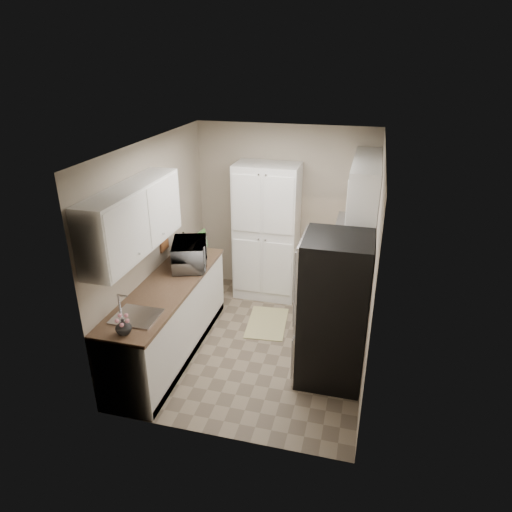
{
  "coord_description": "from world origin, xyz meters",
  "views": [
    {
      "loc": [
        1.18,
        -4.71,
        3.39
      ],
      "look_at": [
        -0.06,
        0.15,
        1.14
      ],
      "focal_mm": 32.0,
      "sensor_mm": 36.0,
      "label": 1
    }
  ],
  "objects": [
    {
      "name": "wine_bottle",
      "position": [
        -1.13,
        0.46,
        1.06
      ],
      "size": [
        0.07,
        0.07,
        0.28
      ],
      "primitive_type": "cylinder",
      "color": "black",
      "rests_on": "countertop_left"
    },
    {
      "name": "kitchen_mat",
      "position": [
        0.01,
        0.47,
        0.01
      ],
      "size": [
        0.58,
        0.86,
        0.01
      ],
      "primitive_type": "cube",
      "rotation": [
        0.0,
        0.0,
        0.09
      ],
      "color": "#C6BF80",
      "rests_on": "ground"
    },
    {
      "name": "countertop_left",
      "position": [
        -0.99,
        -0.43,
        0.9
      ],
      "size": [
        0.63,
        2.33,
        0.04
      ],
      "primitive_type": "cube",
      "color": "brown",
      "rests_on": "base_cabinet_left"
    },
    {
      "name": "room_shell",
      "position": [
        -0.02,
        -0.01,
        1.63
      ],
      "size": [
        2.64,
        3.24,
        2.52
      ],
      "color": "#BAAA96",
      "rests_on": "ground"
    },
    {
      "name": "toaster_oven",
      "position": [
        1.09,
        1.27,
        1.05
      ],
      "size": [
        0.39,
        0.47,
        0.25
      ],
      "primitive_type": "cube",
      "rotation": [
        0.0,
        0.0,
        -0.13
      ],
      "color": "silver",
      "rests_on": "countertop_right"
    },
    {
      "name": "base_cabinet_right",
      "position": [
        0.99,
        1.19,
        0.44
      ],
      "size": [
        0.6,
        0.8,
        0.88
      ],
      "primitive_type": "cube",
      "color": "white",
      "rests_on": "ground"
    },
    {
      "name": "cutting_board",
      "position": [
        -0.96,
        0.7,
        1.05
      ],
      "size": [
        0.04,
        0.21,
        0.26
      ],
      "primitive_type": "cube",
      "rotation": [
        0.0,
        0.0,
        -0.11
      ],
      "color": "#46893A",
      "rests_on": "countertop_left"
    },
    {
      "name": "electric_range",
      "position": [
        0.97,
        0.39,
        0.48
      ],
      "size": [
        0.71,
        0.78,
        1.13
      ],
      "color": "#B7B7BC",
      "rests_on": "ground"
    },
    {
      "name": "countertop_right",
      "position": [
        0.99,
        1.19,
        0.9
      ],
      "size": [
        0.63,
        0.83,
        0.04
      ],
      "primitive_type": "cube",
      "color": "brown",
      "rests_on": "base_cabinet_right"
    },
    {
      "name": "ground",
      "position": [
        0.0,
        0.0,
        0.0
      ],
      "size": [
        3.2,
        3.2,
        0.0
      ],
      "primitive_type": "plane",
      "color": "#7A6B56",
      "rests_on": "ground"
    },
    {
      "name": "flower_vase",
      "position": [
        -0.96,
        -1.45,
        1.0
      ],
      "size": [
        0.19,
        0.19,
        0.16
      ],
      "primitive_type": "imported",
      "rotation": [
        0.0,
        0.0,
        0.27
      ],
      "color": "white",
      "rests_on": "countertop_left"
    },
    {
      "name": "pantry_cabinet",
      "position": [
        -0.2,
        1.32,
        1.0
      ],
      "size": [
        0.9,
        0.55,
        2.0
      ],
      "primitive_type": "cube",
      "color": "white",
      "rests_on": "ground"
    },
    {
      "name": "microwave",
      "position": [
        -0.91,
        0.12,
        1.09
      ],
      "size": [
        0.57,
        0.69,
        0.33
      ],
      "primitive_type": "imported",
      "rotation": [
        0.0,
        0.0,
        1.89
      ],
      "color": "#A2A3A7",
      "rests_on": "countertop_left"
    },
    {
      "name": "base_cabinet_left",
      "position": [
        -0.99,
        -0.43,
        0.44
      ],
      "size": [
        0.6,
        2.3,
        0.88
      ],
      "primitive_type": "cube",
      "color": "white",
      "rests_on": "ground"
    },
    {
      "name": "fruit_basket",
      "position": [
        1.06,
        1.29,
        1.22
      ],
      "size": [
        0.33,
        0.33,
        0.11
      ],
      "primitive_type": null,
      "rotation": [
        0.0,
        0.0,
        0.42
      ],
      "color": "#D9650A",
      "rests_on": "toaster_oven"
    },
    {
      "name": "refrigerator",
      "position": [
        0.94,
        -0.41,
        0.85
      ],
      "size": [
        0.7,
        0.72,
        1.7
      ],
      "primitive_type": "cube",
      "color": "#B7B7BC",
      "rests_on": "ground"
    }
  ]
}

